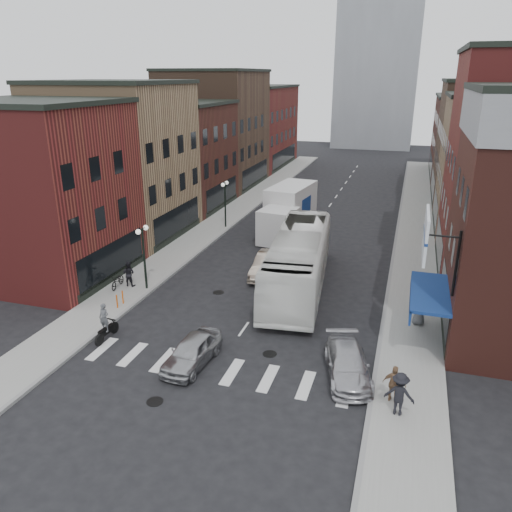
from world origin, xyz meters
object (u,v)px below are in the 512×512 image
Objects in this scene: bike_rack at (120,299)px; sedan_left_far at (269,265)px; transit_bus at (299,260)px; sedan_left_near at (192,351)px; ped_right_c at (419,309)px; ped_left_solo at (129,274)px; ped_right_a at (400,394)px; ped_right_b at (394,384)px; streetlamp_far at (225,196)px; motorcycle_rider at (105,323)px; parked_bicycle at (118,281)px; billboard_sign at (428,236)px; box_truck at (288,211)px; streetlamp_near at (143,246)px; curb_car at (348,364)px.

sedan_left_far is (6.80, 7.31, 0.22)m from bike_rack.
transit_bus is 3.33× the size of sedan_left_near.
transit_bus is at bearing -32.76° from ped_right_c.
ped_left_solo is 18.53m from ped_right_a.
ped_right_b is 0.91× the size of ped_right_c.
ped_right_b is (6.34, -10.49, -0.88)m from transit_bus.
streetlamp_far is at bearing 123.58° from transit_bus.
motorcycle_rider is at bearing -69.10° from bike_rack.
parked_bicycle is 1.03× the size of ped_left_solo.
ped_right_c is at bearing 86.96° from billboard_sign.
ped_right_a is at bearing 76.13° from ped_right_c.
box_truck reaches higher than sedan_left_near.
sedan_left_far is at bearing 34.93° from streetlamp_near.
sedan_left_near is at bearing -93.24° from sedan_left_far.
sedan_left_near is 10.19m from ped_left_solo.
motorcycle_rider is at bearing 165.90° from curb_car.
motorcycle_rider is at bearing -170.07° from billboard_sign.
motorcycle_rider is (1.10, -6.10, -1.98)m from streetlamp_near.
transit_bus is 10.67m from ped_left_solo.
transit_bus is (7.81, 9.38, 0.90)m from motorcycle_rider.
box_truck reaches higher than ped_right_b.
streetlamp_near is 2.35× the size of ped_right_c.
motorcycle_rider is at bearing -118.49° from sedan_left_far.
billboard_sign reaches higher than ped_right_a.
ped_right_a is (6.56, -11.28, -0.78)m from transit_bus.
sedan_left_far is 9.06m from ped_left_solo.
motorcycle_rider reaches higher than curb_car.
parked_bicycle is (-1.76, -0.41, -2.32)m from streetlamp_near.
sedan_left_near is at bearing -73.46° from streetlamp_far.
ped_right_c is at bearing 9.55° from bike_rack.
streetlamp_far reaches higher than ped_right_b.
bike_rack is at bearing 151.43° from curb_car.
bike_rack is (-16.19, 0.80, -5.58)m from billboard_sign.
curb_car is at bearing 155.70° from ped_left_solo.
ped_right_b is at bearing -50.27° from curb_car.
curb_car is 15.90m from parked_bicycle.
ped_right_c is (16.38, 2.76, 0.47)m from bike_rack.
ped_right_b is (15.44, -4.51, 0.40)m from bike_rack.
bike_rack is at bearing -90.69° from streetlamp_far.
ped_left_solo is (-2.32, 6.14, 0.03)m from motorcycle_rider.
ped_right_a is at bearing -18.69° from bike_rack.
motorcycle_rider reaches higher than ped_right_a.
ped_right_a is (-0.52, -4.50, -5.08)m from billboard_sign.
ped_left_solo is (-17.21, 3.54, -5.17)m from billboard_sign.
parked_bicycle is at bearing -166.82° from streetlamp_near.
streetlamp_near is 14.60m from curb_car.
streetlamp_near is 0.88× the size of sedan_left_far.
ped_left_solo is 1.01× the size of ped_right_b.
ped_right_b is (14.14, -1.11, 0.02)m from motorcycle_rider.
bike_rack is 16.55m from ped_right_a.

